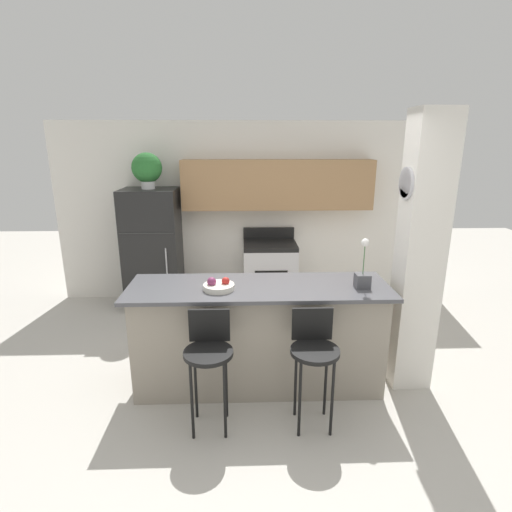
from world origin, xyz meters
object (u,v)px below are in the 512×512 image
Objects in this scene: bar_stool_left at (209,353)px; orchid_vase at (363,275)px; refrigerator at (153,250)px; bar_stool_right at (314,351)px; fruit_bowl at (219,286)px; trash_bin at (196,298)px; stove_range at (270,273)px; potted_plant_on_fridge at (147,169)px.

orchid_vase is (1.35, 0.50, 0.46)m from bar_stool_left.
orchid_vase is (2.32, -2.03, 0.29)m from refrigerator.
bar_stool_left is 1.00× the size of bar_stool_right.
fruit_bowl is at bearing -179.36° from orchid_vase.
bar_stool_right is 0.85m from orchid_vase.
bar_stool_left is 0.84m from bar_stool_right.
bar_stool_left is 3.54× the size of fruit_bowl.
fruit_bowl reaches higher than bar_stool_right.
refrigerator is at bearing 160.82° from trash_bin.
orchid_vase reaches higher than stove_range.
fruit_bowl is at bearing -106.09° from stove_range.
stove_range is 2.26m from orchid_vase.
refrigerator reaches higher than fruit_bowl.
potted_plant_on_fridge is (-0.97, 2.53, 1.27)m from bar_stool_left.
bar_stool_right is at bearing -135.15° from orchid_vase.
orchid_vase is at bearing -41.18° from refrigerator.
refrigerator is 1.56× the size of stove_range.
stove_range is 2.82× the size of trash_bin.
orchid_vase is 1.63× the size of fruit_bowl.
bar_stool_left is 2.58× the size of trash_bin.
stove_range is at bearing 0.59° from potted_plant_on_fridge.
potted_plant_on_fridge is at bearing 125.58° from bar_stool_right.
bar_stool_right is 3.54× the size of fruit_bowl.
refrigerator is 3.69× the size of orchid_vase.
trash_bin is (-1.73, 1.82, -0.94)m from orchid_vase.
trash_bin is at bearing -167.87° from stove_range.
bar_stool_right is at bearing 0.00° from bar_stool_left.
trash_bin is at bearing 99.28° from bar_stool_left.
orchid_vase is (2.32, -2.03, -0.80)m from potted_plant_on_fridge.
bar_stool_right reaches higher than trash_bin.
bar_stool_left is (0.97, -2.53, -0.17)m from refrigerator.
bar_stool_left is 2.40m from trash_bin.
potted_plant_on_fridge reaches higher than stove_range.
stove_range is at bearing 94.20° from bar_stool_right.
orchid_vase is at bearing 20.52° from bar_stool_left.
bar_stool_left is at bearing -69.02° from refrigerator.
refrigerator is 3.54× the size of potted_plant_on_fridge.
refrigerator reaches higher than bar_stool_left.
stove_range is 2.56m from bar_stool_right.
potted_plant_on_fridge is 1.24× the size of trash_bin.
bar_stool_right is at bearing -54.42° from potted_plant_on_fridge.
fruit_bowl is at bearing 83.07° from bar_stool_left.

